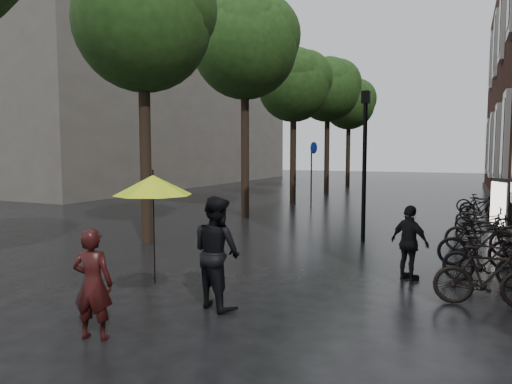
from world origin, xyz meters
The scene contains 10 objects.
bg_building centered at (-22.00, 28.00, 7.00)m, with size 16.00×30.00×14.00m, color #47423D.
street_trees centered at (-3.99, 15.91, 6.34)m, with size 4.33×34.03×8.91m.
person_burgundy centered at (-0.49, 1.22, 0.78)m, with size 0.57×0.37×1.56m, color black.
person_black centered at (0.42, 3.09, 0.94)m, with size 0.91×0.71×1.87m, color black.
lime_umbrella centered at (-0.12, 2.12, 2.10)m, with size 1.19×1.19×1.74m.
pedestrian_walking centered at (3.16, 6.17, 0.76)m, with size 0.89×0.37×1.53m, color black.
parked_bicycles centered at (4.64, 11.51, 0.47)m, with size 1.99×13.81×1.05m.
ad_lightbox centered at (5.28, 13.30, 0.87)m, with size 0.27×1.15×1.74m.
lamp_post centered at (1.49, 9.80, 2.63)m, with size 0.22×0.22×4.33m.
cycle_sign centered at (-2.59, 17.73, 2.05)m, with size 0.16×0.56×3.09m.
Camera 1 is at (4.13, -3.43, 2.59)m, focal length 32.00 mm.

